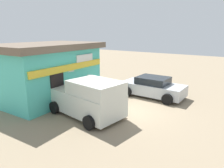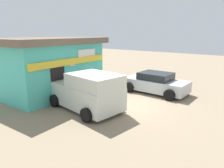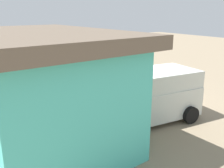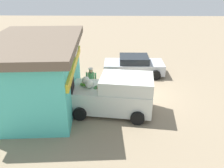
# 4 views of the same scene
# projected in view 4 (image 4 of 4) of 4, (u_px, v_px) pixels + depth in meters

# --- Properties ---
(ground_plane) EXTENTS (60.00, 60.00, 0.00)m
(ground_plane) POSITION_uv_depth(u_px,v_px,m) (135.00, 93.00, 12.87)
(ground_plane) COLOR gray
(storefront_bar) EXTENTS (6.76, 4.74, 3.45)m
(storefront_bar) POSITION_uv_depth(u_px,v_px,m) (37.00, 72.00, 11.12)
(storefront_bar) COLOR #4CC6B7
(storefront_bar) RESTS_ON ground_plane
(delivery_van) EXTENTS (2.57, 4.34, 2.80)m
(delivery_van) POSITION_uv_depth(u_px,v_px,m) (114.00, 94.00, 10.79)
(delivery_van) COLOR silver
(delivery_van) RESTS_ON ground_plane
(parked_sedan) EXTENTS (2.16, 4.02, 1.30)m
(parked_sedan) POSITION_uv_depth(u_px,v_px,m) (134.00, 66.00, 15.25)
(parked_sedan) COLOR #B2B7BC
(parked_sedan) RESTS_ON ground_plane
(vendor_standing) EXTENTS (0.37, 0.57, 1.67)m
(vendor_standing) POSITION_uv_depth(u_px,v_px,m) (91.00, 80.00, 12.22)
(vendor_standing) COLOR #726047
(vendor_standing) RESTS_ON ground_plane
(customer_bending) EXTENTS (0.69, 0.78, 1.43)m
(customer_bending) POSITION_uv_depth(u_px,v_px,m) (93.00, 94.00, 10.92)
(customer_bending) COLOR navy
(customer_bending) RESTS_ON ground_plane
(unloaded_banana_pile) EXTENTS (0.93, 0.73, 0.40)m
(unloaded_banana_pile) POSITION_uv_depth(u_px,v_px,m) (59.00, 104.00, 11.46)
(unloaded_banana_pile) COLOR silver
(unloaded_banana_pile) RESTS_ON ground_plane
(paint_bucket) EXTENTS (0.26, 0.26, 0.41)m
(paint_bucket) POSITION_uv_depth(u_px,v_px,m) (100.00, 85.00, 13.48)
(paint_bucket) COLOR blue
(paint_bucket) RESTS_ON ground_plane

